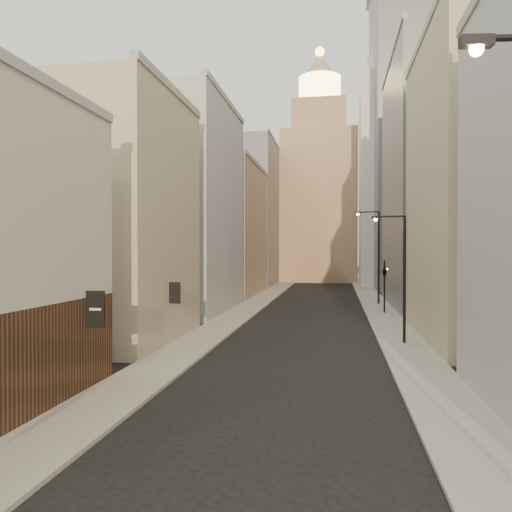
{
  "coord_description": "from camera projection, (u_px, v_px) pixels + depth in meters",
  "views": [
    {
      "loc": [
        2.38,
        -4.86,
        6.02
      ],
      "look_at": [
        -2.22,
        23.35,
        5.65
      ],
      "focal_mm": 35.0,
      "sensor_mm": 36.0,
      "label": 1
    }
  ],
  "objects": [
    {
      "name": "left_bldg_tan",
      "position": [
        228.0,
        231.0,
        66.29
      ],
      "size": [
        8.0,
        18.0,
        17.0
      ],
      "primitive_type": "cube",
      "color": "#9F7E5E",
      "rests_on": "ground"
    },
    {
      "name": "clock_tower",
      "position": [
        319.0,
        189.0,
        95.98
      ],
      "size": [
        14.0,
        14.0,
        44.9
      ],
      "color": "#9F7E5E",
      "rests_on": "ground"
    },
    {
      "name": "left_bldg_beige",
      "position": [
        116.0,
        219.0,
        32.74
      ],
      "size": [
        8.0,
        12.0,
        16.0
      ],
      "primitive_type": "cube",
      "color": "gray",
      "rests_on": "ground"
    },
    {
      "name": "sidewalk_left",
      "position": [
        263.0,
        298.0,
        60.58
      ],
      "size": [
        3.0,
        140.0,
        0.15
      ],
      "primitive_type": "cube",
      "color": "gray",
      "rests_on": "ground"
    },
    {
      "name": "highrise",
      "position": [
        437.0,
        126.0,
        79.0
      ],
      "size": [
        21.0,
        23.0,
        51.2
      ],
      "color": "gray",
      "rests_on": "ground"
    },
    {
      "name": "sidewalk_right",
      "position": [
        373.0,
        300.0,
        58.49
      ],
      "size": [
        3.0,
        140.0,
        0.15
      ],
      "primitive_type": "cube",
      "color": "gray",
      "rests_on": "ground"
    },
    {
      "name": "right_bldg_beige",
      "position": [
        485.0,
        189.0,
        32.8
      ],
      "size": [
        8.0,
        16.0,
        20.0
      ],
      "primitive_type": "cube",
      "color": "gray",
      "rests_on": "ground"
    },
    {
      "name": "left_bldg_wingrid",
      "position": [
        253.0,
        215.0,
        85.98
      ],
      "size": [
        8.0,
        20.0,
        24.0
      ],
      "primitive_type": "cube",
      "color": "gray",
      "rests_on": "ground"
    },
    {
      "name": "left_bldg_grey",
      "position": [
        188.0,
        209.0,
        48.5
      ],
      "size": [
        8.0,
        16.0,
        20.0
      ],
      "primitive_type": "cube",
      "color": "#A1A0A6",
      "rests_on": "ground"
    },
    {
      "name": "traffic_light_right",
      "position": [
        385.0,
        273.0,
        46.25
      ],
      "size": [
        0.7,
        0.7,
        5.0
      ],
      "rotation": [
        0.0,
        0.0,
        2.88
      ],
      "color": "black",
      "rests_on": "ground"
    },
    {
      "name": "white_tower",
      "position": [
        385.0,
        172.0,
        80.38
      ],
      "size": [
        8.0,
        8.0,
        41.5
      ],
      "color": "silver",
      "rests_on": "ground"
    },
    {
      "name": "streetlamp_far",
      "position": [
        376.0,
        251.0,
        54.18
      ],
      "size": [
        2.64,
        0.75,
        10.19
      ],
      "rotation": [
        0.0,
        0.0,
        -0.2
      ],
      "color": "black",
      "rests_on": "ground"
    },
    {
      "name": "right_bldg_wingrid",
      "position": [
        430.0,
        183.0,
        52.5
      ],
      "size": [
        8.0,
        20.0,
        26.0
      ],
      "primitive_type": "cube",
      "color": "gray",
      "rests_on": "ground"
    },
    {
      "name": "streetlamp_mid",
      "position": [
        401.0,
        271.0,
        31.4
      ],
      "size": [
        2.1,
        0.71,
        8.17
      ],
      "rotation": [
        0.0,
        0.0,
        -0.26
      ],
      "color": "black",
      "rests_on": "ground"
    }
  ]
}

